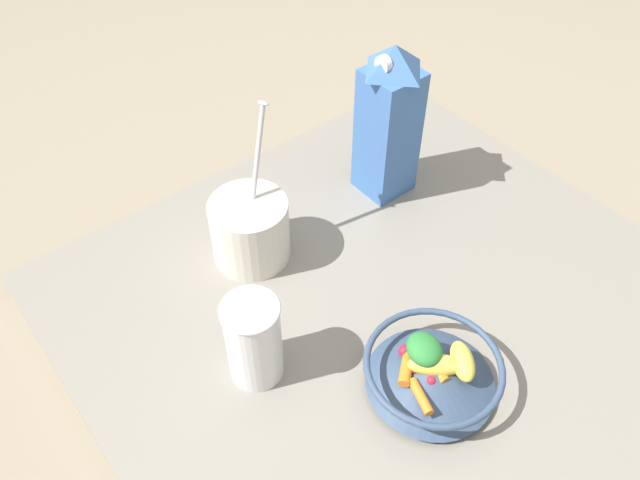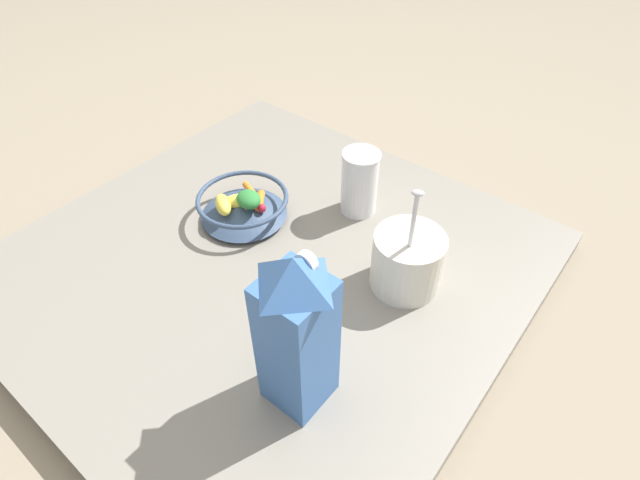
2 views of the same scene
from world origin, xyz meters
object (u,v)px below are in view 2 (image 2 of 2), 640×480
(fruit_bowl, at_px, (243,205))
(yogurt_tub, at_px, (407,259))
(drinking_cup, at_px, (360,181))
(milk_carton, at_px, (297,333))

(fruit_bowl, height_order, yogurt_tub, yogurt_tub)
(drinking_cup, bearing_deg, milk_carton, 114.13)
(fruit_bowl, xyz_separation_m, milk_carton, (-0.36, 0.24, 0.11))
(milk_carton, distance_m, yogurt_tub, 0.31)
(fruit_bowl, height_order, drinking_cup, drinking_cup)
(yogurt_tub, bearing_deg, milk_carton, 88.60)
(fruit_bowl, relative_size, milk_carton, 0.66)
(fruit_bowl, relative_size, drinking_cup, 1.34)
(yogurt_tub, height_order, drinking_cup, yogurt_tub)
(yogurt_tub, xyz_separation_m, drinking_cup, (0.20, -0.13, 0.01))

